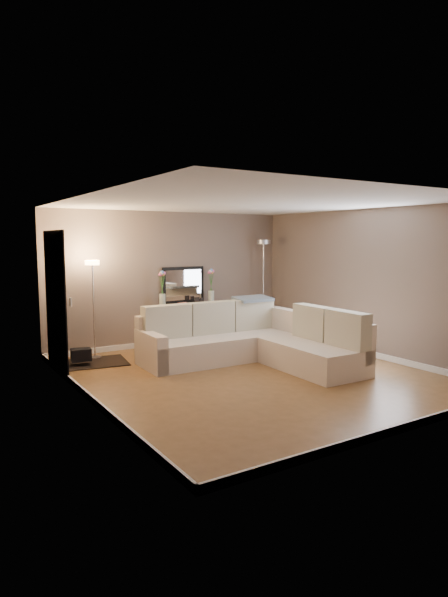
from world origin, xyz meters
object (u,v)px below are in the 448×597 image
floor_lamp_unlit (263,269)px  floor_lamp_lit (93,290)px  console_table (184,322)px  sectional_sofa (252,341)px

floor_lamp_unlit → floor_lamp_lit: bearing=-179.0°
console_table → floor_lamp_lit: floor_lamp_lit is taller
sectional_sofa → console_table: bearing=99.3°
console_table → floor_lamp_lit: bearing=-173.8°
floor_lamp_unlit → sectional_sofa: bearing=-131.3°
console_table → sectional_sofa: bearing=-80.7°
floor_lamp_unlit → console_table: bearing=175.6°
console_table → floor_lamp_unlit: 2.09m
floor_lamp_lit → console_table: bearing=6.2°
sectional_sofa → floor_lamp_lit: bearing=142.5°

